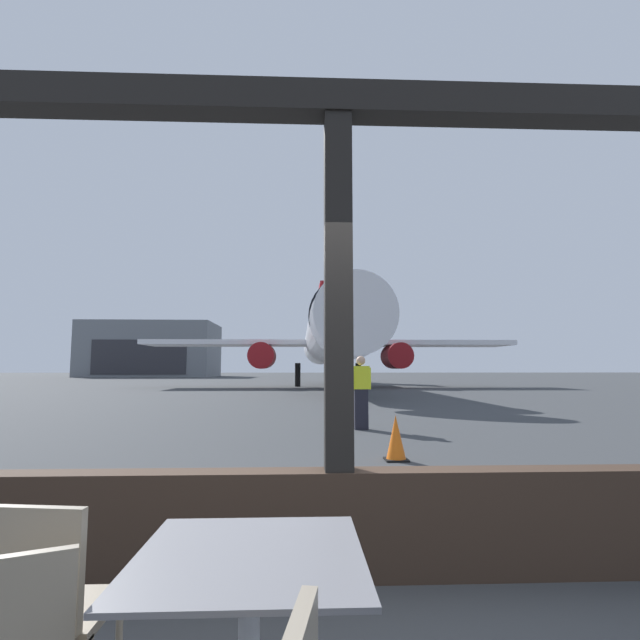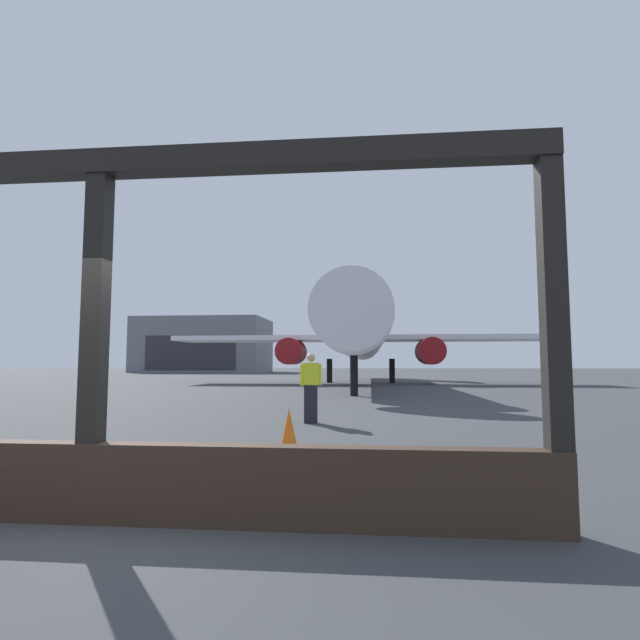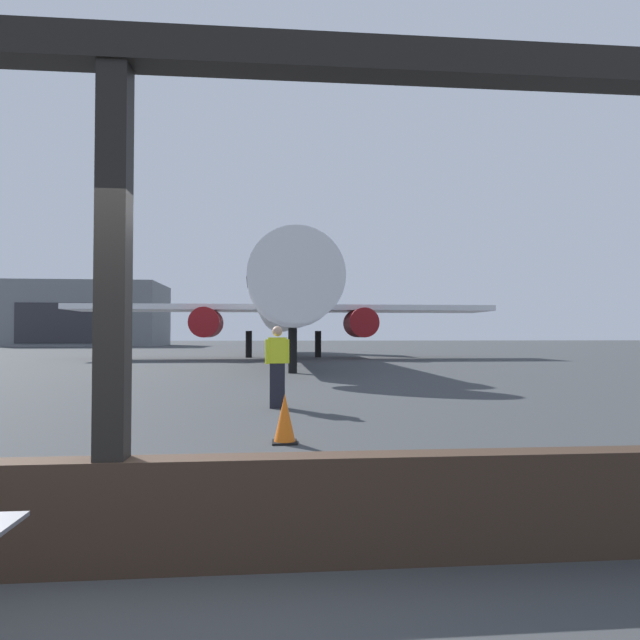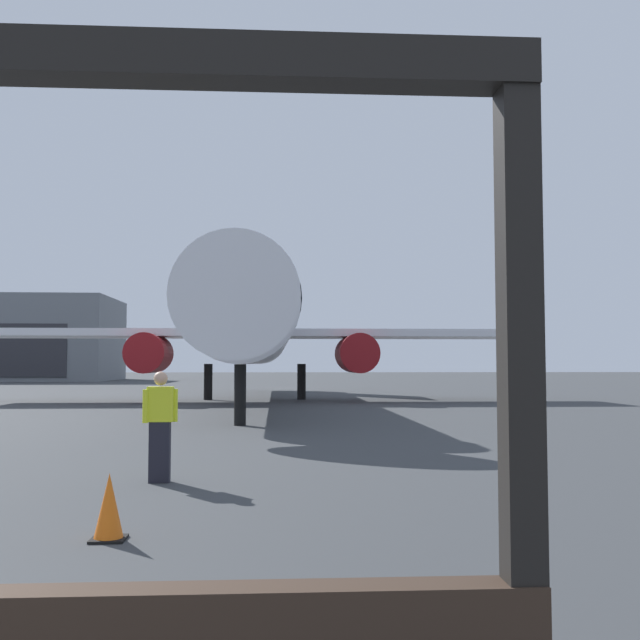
# 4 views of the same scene
# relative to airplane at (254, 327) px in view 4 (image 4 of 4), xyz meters

# --- Properties ---
(ground_plane) EXTENTS (220.00, 220.00, 0.00)m
(ground_plane) POSITION_rel_airplane_xyz_m (-1.92, 8.00, -3.64)
(ground_plane) COLOR #383A3D
(airplane) EXTENTS (27.86, 34.29, 10.46)m
(airplane) POSITION_rel_airplane_xyz_m (0.00, 0.00, 0.00)
(airplane) COLOR silver
(airplane) RESTS_ON ground
(ground_crew_worker) EXTENTS (0.52, 0.31, 1.74)m
(ground_crew_worker) POSITION_rel_airplane_xyz_m (-0.74, -24.02, -2.73)
(ground_crew_worker) COLOR black
(ground_crew_worker) RESTS_ON ground
(traffic_cone) EXTENTS (0.36, 0.36, 0.71)m
(traffic_cone) POSITION_rel_airplane_xyz_m (-0.68, -27.83, -3.30)
(traffic_cone) COLOR orange
(traffic_cone) RESTS_ON ground
(distant_hangar) EXTENTS (20.93, 13.86, 9.05)m
(distant_hangar) POSITION_rel_airplane_xyz_m (-27.36, 46.88, 0.89)
(distant_hangar) COLOR slate
(distant_hangar) RESTS_ON ground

